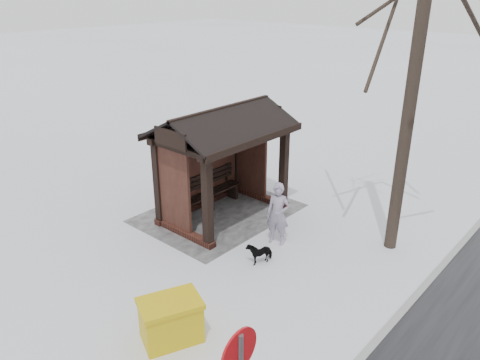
% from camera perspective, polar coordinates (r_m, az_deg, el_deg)
% --- Properties ---
extents(ground, '(120.00, 120.00, 0.00)m').
position_cam_1_polar(ground, '(13.09, -1.95, -4.33)').
color(ground, white).
rests_on(ground, ground).
extents(kerb, '(120.00, 0.15, 0.06)m').
position_cam_1_polar(kerb, '(10.62, 20.78, -12.95)').
color(kerb, gray).
rests_on(kerb, ground).
extents(trampled_patch, '(4.20, 3.20, 0.02)m').
position_cam_1_polar(trampled_patch, '(13.21, -2.58, -4.04)').
color(trampled_patch, gray).
rests_on(trampled_patch, ground).
extents(bus_shelter, '(3.60, 2.40, 3.09)m').
position_cam_1_polar(bus_shelter, '(12.37, -2.62, 4.87)').
color(bus_shelter, '#3D1C16').
rests_on(bus_shelter, ground).
extents(pedestrian, '(0.54, 0.67, 1.59)m').
position_cam_1_polar(pedestrian, '(11.43, 4.65, -4.16)').
color(pedestrian, '#998EA6').
rests_on(pedestrian, ground).
extents(dog, '(0.66, 0.46, 0.51)m').
position_cam_1_polar(dog, '(10.90, 2.39, -8.78)').
color(dog, black).
rests_on(dog, ground).
extents(grit_bin, '(1.29, 1.11, 0.83)m').
position_cam_1_polar(grit_bin, '(8.78, -8.42, -16.54)').
color(grit_bin, gold).
rests_on(grit_bin, ground).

